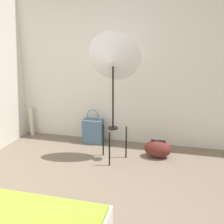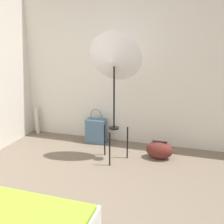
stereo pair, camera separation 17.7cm
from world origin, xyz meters
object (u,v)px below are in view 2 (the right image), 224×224
Objects in this scene: paper_roll at (37,120)px; tote_bag at (96,131)px; photo_umbrella at (114,61)px; duffel_bag at (159,150)px.

tote_bag is at bearing -4.58° from paper_roll.
duffel_bag is (0.60, 0.22, -1.23)m from photo_umbrella.
tote_bag is 1.48× the size of duffel_bag.
photo_umbrella is 1.34m from tote_bag.
paper_roll is at bearing 170.00° from duffel_bag.
photo_umbrella is 4.58× the size of duffel_bag.
paper_roll is (-1.14, 0.09, 0.04)m from tote_bag.
photo_umbrella is 2.04m from paper_roll.
duffel_bag is (1.05, -0.29, -0.08)m from tote_bag.
paper_roll is (-1.60, 0.61, -1.11)m from photo_umbrella.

